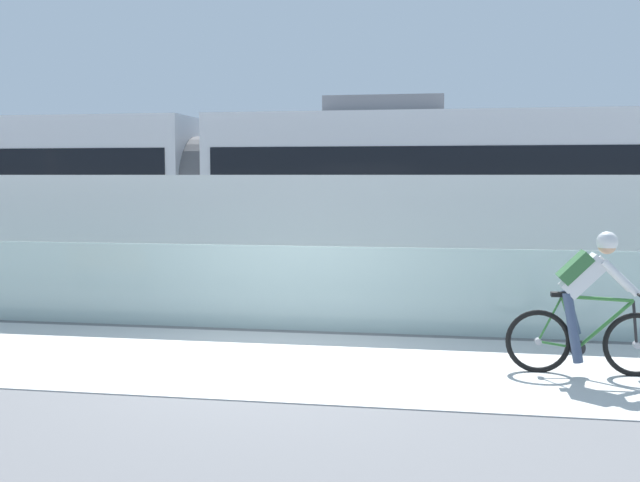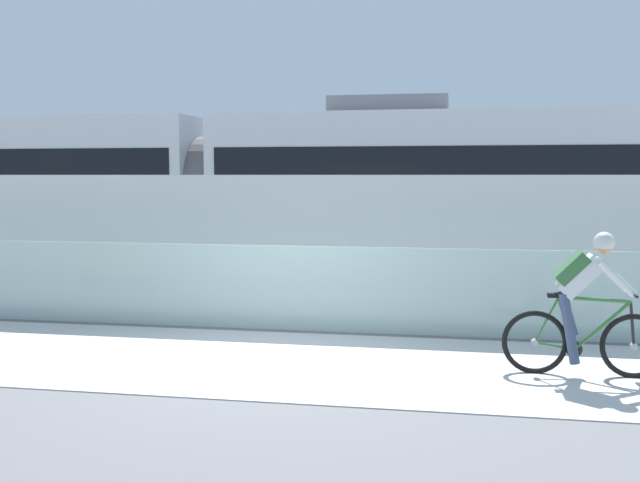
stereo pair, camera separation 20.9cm
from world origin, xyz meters
TOP-DOWN VIEW (x-y plane):
  - ground_plane at (0.00, 0.00)m, footprint 200.00×200.00m
  - bike_path_deck at (0.00, 0.00)m, footprint 32.00×3.20m
  - glass_parapet at (0.00, 1.85)m, footprint 32.00×0.05m
  - concrete_barrier_wall at (0.00, 3.65)m, footprint 32.00×0.36m
  - tram_rail_near at (0.00, 6.13)m, footprint 32.00×0.08m
  - tram_rail_far at (0.00, 7.57)m, footprint 32.00×0.08m
  - tram at (-2.95, 6.85)m, footprint 22.56×2.54m
  - cyclist_on_bike at (3.66, -0.00)m, footprint 1.77×0.58m

SIDE VIEW (x-z plane):
  - ground_plane at x=0.00m, z-range 0.00..0.00m
  - tram_rail_near at x=0.00m, z-range 0.00..0.01m
  - tram_rail_far at x=0.00m, z-range 0.00..0.01m
  - bike_path_deck at x=0.00m, z-range 0.00..0.01m
  - glass_parapet at x=0.00m, z-range 0.00..1.22m
  - cyclist_on_bike at x=3.66m, z-range -0.01..1.60m
  - concrete_barrier_wall at x=0.00m, z-range 0.00..2.23m
  - tram at x=-2.95m, z-range -0.01..3.80m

